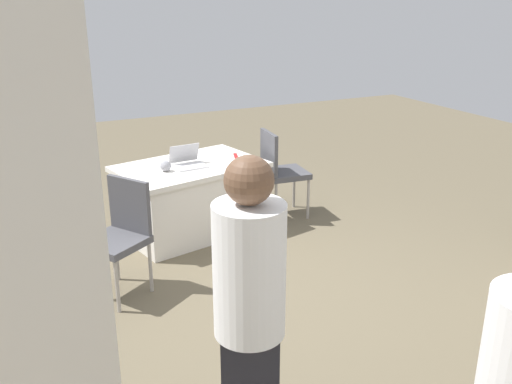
{
  "coord_description": "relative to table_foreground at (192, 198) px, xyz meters",
  "views": [
    {
      "loc": [
        1.78,
        3.67,
        2.36
      ],
      "look_at": [
        0.01,
        0.01,
        0.9
      ],
      "focal_mm": 39.21,
      "sensor_mm": 36.0,
      "label": 1
    }
  ],
  "objects": [
    {
      "name": "chair_back_row",
      "position": [
        -1.01,
        0.03,
        0.2
      ],
      "size": [
        0.48,
        0.48,
        0.97
      ],
      "rotation": [
        0.0,
        0.0,
        1.47
      ],
      "color": "#9E9993",
      "rests_on": "ground"
    },
    {
      "name": "laptop_silver",
      "position": [
        0.04,
        0.05,
        0.4
      ],
      "size": [
        0.34,
        0.32,
        0.21
      ],
      "rotation": [
        0.0,
        0.0,
        0.08
      ],
      "color": "silver",
      "rests_on": "table_foreground"
    },
    {
      "name": "table_foreground",
      "position": [
        0.0,
        0.0,
        0.0
      ],
      "size": [
        1.58,
        1.2,
        0.72
      ],
      "rotation": [
        0.0,
        0.0,
        0.21
      ],
      "color": "silver",
      "rests_on": "ground"
    },
    {
      "name": "ground_plane",
      "position": [
        -0.04,
        1.47,
        -0.36
      ],
      "size": [
        14.4,
        14.4,
        0.0
      ],
      "primitive_type": "plane",
      "color": "brown"
    },
    {
      "name": "pillar_right",
      "position": [
        1.78,
        3.38,
        1.14
      ],
      "size": [
        0.56,
        0.56,
        3.0
      ],
      "primitive_type": "cube",
      "color": "beige",
      "rests_on": "ground"
    },
    {
      "name": "person_attendee_standing",
      "position": [
        0.78,
        3.07,
        0.59
      ],
      "size": [
        0.45,
        0.45,
        1.7
      ],
      "rotation": [
        0.0,
        0.0,
        5.88
      ],
      "color": "#26262D",
      "rests_on": "ground"
    },
    {
      "name": "yarn_ball",
      "position": [
        0.29,
        0.11,
        0.41
      ],
      "size": [
        0.11,
        0.11,
        0.11
      ],
      "primitive_type": "sphere",
      "color": "gray",
      "rests_on": "table_foreground"
    },
    {
      "name": "scissors_red",
      "position": [
        -0.54,
        -0.08,
        0.36
      ],
      "size": [
        0.09,
        0.18,
        0.01
      ],
      "primitive_type": "cube",
      "rotation": [
        0.0,
        0.0,
        1.25
      ],
      "color": "red",
      "rests_on": "table_foreground"
    },
    {
      "name": "chair_tucked_right",
      "position": [
        0.94,
        0.96,
        0.19
      ],
      "size": [
        0.61,
        0.61,
        0.96
      ],
      "rotation": [
        0.0,
        0.0,
        -1.0
      ],
      "color": "#9E9993",
      "rests_on": "ground"
    }
  ]
}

